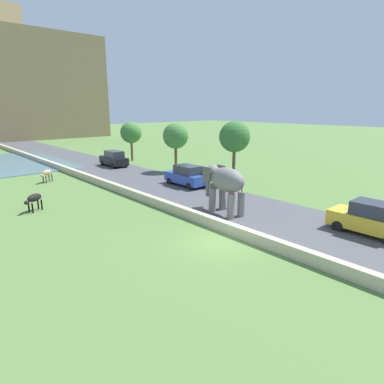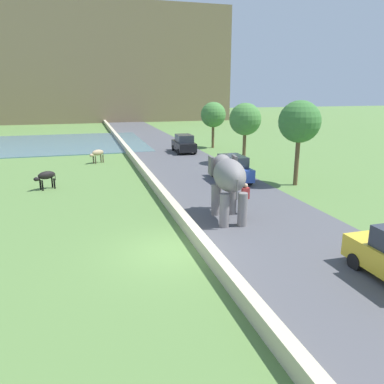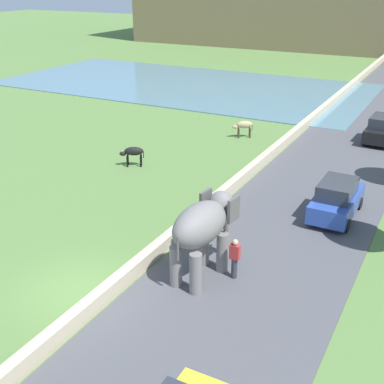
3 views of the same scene
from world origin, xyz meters
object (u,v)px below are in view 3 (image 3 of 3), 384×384
at_px(car_blue, 337,199).
at_px(cow_black, 133,152).
at_px(cow_tan, 244,125).
at_px(car_black, 382,129).
at_px(person_beside_elephant, 235,258).
at_px(elephant, 203,227).

xyz_separation_m(car_blue, cow_black, (-11.91, 1.25, -0.06)).
distance_m(car_blue, cow_tan, 12.60).
distance_m(car_black, cow_tan, 9.02).
relative_size(person_beside_elephant, cow_black, 1.18).
distance_m(car_black, car_blue, 12.60).
bearing_deg(car_blue, cow_tan, 131.98).
distance_m(elephant, car_black, 20.10).
relative_size(cow_black, cow_tan, 1.02).
bearing_deg(cow_black, car_blue, -5.99).
height_order(elephant, car_blue, elephant).
bearing_deg(elephant, car_black, 81.05).
xyz_separation_m(car_black, cow_tan, (-8.43, -3.23, -0.06)).
distance_m(cow_black, cow_tan, 8.84).
height_order(elephant, car_black, elephant).
xyz_separation_m(person_beside_elephant, cow_tan, (-6.39, 16.24, -0.04)).
bearing_deg(elephant, cow_black, 136.01).
relative_size(car_black, car_blue, 1.01).
distance_m(car_blue, cow_black, 11.98).
relative_size(elephant, cow_black, 2.57).
relative_size(person_beside_elephant, car_blue, 0.41).
bearing_deg(cow_black, elephant, -43.99).
xyz_separation_m(elephant, car_black, (3.12, 19.83, -1.14)).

